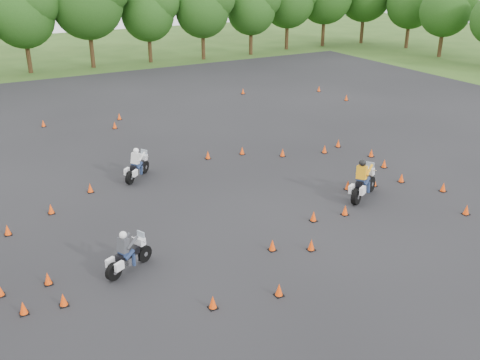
% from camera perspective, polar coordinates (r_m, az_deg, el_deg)
% --- Properties ---
extents(ground, '(140.00, 140.00, 0.00)m').
position_cam_1_polar(ground, '(22.19, 5.05, -6.37)').
color(ground, '#2D5119').
rests_on(ground, ground).
extents(asphalt_pad, '(62.00, 62.00, 0.00)m').
position_cam_1_polar(asphalt_pad, '(26.82, -2.07, -0.90)').
color(asphalt_pad, black).
rests_on(asphalt_pad, ground).
extents(treeline, '(86.81, 32.32, 11.16)m').
position_cam_1_polar(treeline, '(53.45, -13.64, 15.62)').
color(treeline, '#1D4112').
rests_on(treeline, ground).
extents(traffic_cones, '(36.62, 33.04, 0.45)m').
position_cam_1_polar(traffic_cones, '(26.47, -3.15, -0.73)').
color(traffic_cones, '#FB470A').
rests_on(traffic_cones, asphalt_pad).
extents(rider_grey, '(2.27, 1.58, 1.70)m').
position_cam_1_polar(rider_grey, '(20.12, -11.85, -7.32)').
color(rider_grey, '#3A3C41').
rests_on(rider_grey, ground).
extents(rider_yellow, '(2.66, 1.89, 2.00)m').
position_cam_1_polar(rider_yellow, '(26.09, 13.20, 0.16)').
color(rider_yellow, orange).
rests_on(rider_yellow, ground).
extents(rider_white, '(2.13, 2.06, 1.75)m').
position_cam_1_polar(rider_white, '(28.23, -11.02, 1.83)').
color(rider_white, silver).
rests_on(rider_white, ground).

